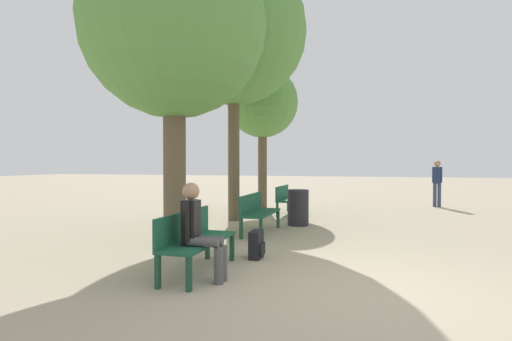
% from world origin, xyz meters
% --- Properties ---
extents(ground_plane, '(80.00, 80.00, 0.00)m').
position_xyz_m(ground_plane, '(0.00, 0.00, 0.00)').
color(ground_plane, tan).
extents(bench_row_0, '(0.50, 1.62, 0.84)m').
position_xyz_m(bench_row_0, '(-2.23, 0.23, 0.49)').
color(bench_row_0, '#195138').
rests_on(bench_row_0, ground_plane).
extents(bench_row_1, '(0.50, 1.62, 0.84)m').
position_xyz_m(bench_row_1, '(-2.23, 3.46, 0.49)').
color(bench_row_1, '#195138').
rests_on(bench_row_1, ground_plane).
extents(bench_row_2, '(0.50, 1.62, 0.84)m').
position_xyz_m(bench_row_2, '(-2.23, 6.70, 0.49)').
color(bench_row_2, '#195138').
rests_on(bench_row_2, ground_plane).
extents(tree_row_0, '(3.35, 3.35, 5.67)m').
position_xyz_m(tree_row_0, '(-3.32, 1.79, 3.96)').
color(tree_row_0, brown).
rests_on(tree_row_0, ground_plane).
extents(tree_row_1, '(3.79, 3.79, 6.81)m').
position_xyz_m(tree_row_1, '(-3.32, 5.09, 4.90)').
color(tree_row_1, brown).
rests_on(tree_row_1, ground_plane).
extents(tree_row_2, '(2.35, 2.35, 4.70)m').
position_xyz_m(tree_row_2, '(-3.32, 8.01, 3.48)').
color(tree_row_2, brown).
rests_on(tree_row_2, ground_plane).
extents(person_seated, '(0.58, 0.33, 1.25)m').
position_xyz_m(person_seated, '(-2.00, -0.09, 0.67)').
color(person_seated, '#4C4C4C').
rests_on(person_seated, ground_plane).
extents(backpack, '(0.20, 0.35, 0.44)m').
position_xyz_m(backpack, '(-1.61, 1.24, 0.21)').
color(backpack, black).
rests_on(backpack, ground_plane).
extents(pedestrian_near, '(0.32, 0.26, 1.59)m').
position_xyz_m(pedestrian_near, '(2.33, 9.98, 0.91)').
color(pedestrian_near, '#384260').
rests_on(pedestrian_near, ground_plane).
extents(trash_bin, '(0.51, 0.51, 0.86)m').
position_xyz_m(trash_bin, '(-1.55, 4.74, 0.43)').
color(trash_bin, '#232328').
rests_on(trash_bin, ground_plane).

